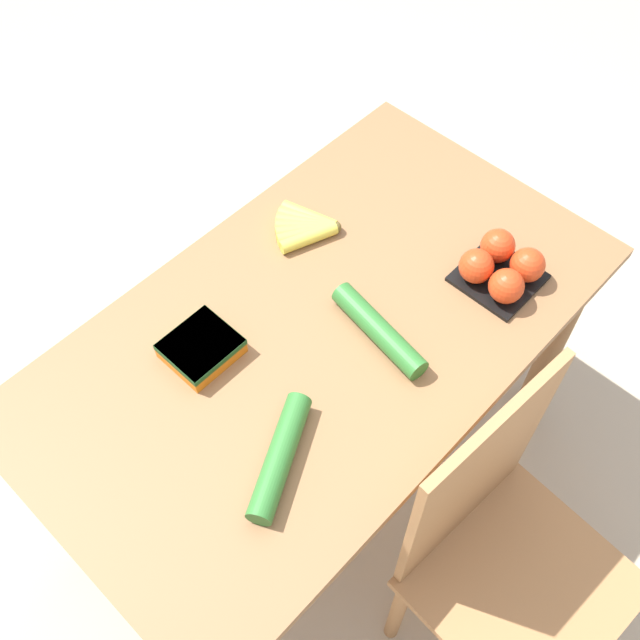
{
  "coord_description": "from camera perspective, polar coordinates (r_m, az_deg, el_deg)",
  "views": [
    {
      "loc": [
        0.66,
        0.62,
        2.1
      ],
      "look_at": [
        0.0,
        0.0,
        0.79
      ],
      "focal_mm": 42.0,
      "sensor_mm": 36.0,
      "label": 1
    }
  ],
  "objects": [
    {
      "name": "ground_plane",
      "position": [
        2.28,
        0.0,
        -11.26
      ],
      "size": [
        12.0,
        12.0,
        0.0
      ],
      "primitive_type": "plane",
      "color": "#B7A88E"
    },
    {
      "name": "dining_table",
      "position": [
        1.71,
        0.0,
        -2.7
      ],
      "size": [
        1.33,
        0.76,
        0.76
      ],
      "color": "olive",
      "rests_on": "ground_plane"
    },
    {
      "name": "chair",
      "position": [
        1.71,
        13.62,
        -16.93
      ],
      "size": [
        0.45,
        0.43,
        0.97
      ],
      "rotation": [
        0.0,
        0.0,
        3.07
      ],
      "color": "#A87547",
      "rests_on": "ground_plane"
    },
    {
      "name": "banana_bunch",
      "position": [
        1.77,
        -0.95,
        7.1
      ],
      "size": [
        0.15,
        0.16,
        0.03
      ],
      "color": "brown",
      "rests_on": "dining_table"
    },
    {
      "name": "tomato_pack",
      "position": [
        1.71,
        13.66,
        3.93
      ],
      "size": [
        0.17,
        0.17,
        0.09
      ],
      "color": "black",
      "rests_on": "dining_table"
    },
    {
      "name": "carrot_bag",
      "position": [
        1.58,
        -9.05,
        -2.06
      ],
      "size": [
        0.14,
        0.13,
        0.04
      ],
      "color": "orange",
      "rests_on": "dining_table"
    },
    {
      "name": "cucumber_near",
      "position": [
        1.44,
        -3.07,
        -10.36
      ],
      "size": [
        0.25,
        0.16,
        0.05
      ],
      "color": "#2D702D",
      "rests_on": "dining_table"
    },
    {
      "name": "cucumber_far",
      "position": [
        1.59,
        4.5,
        -0.77
      ],
      "size": [
        0.09,
        0.26,
        0.05
      ],
      "color": "#2D702D",
      "rests_on": "dining_table"
    }
  ]
}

